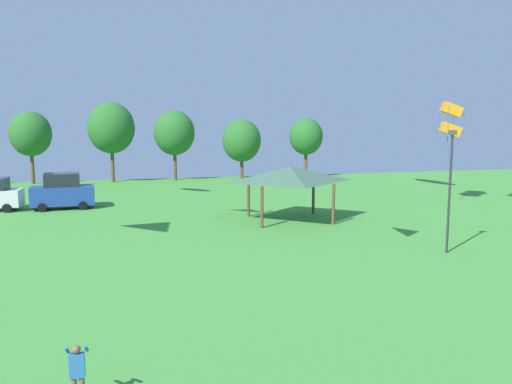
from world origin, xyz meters
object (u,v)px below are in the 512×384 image
kite_flying_0 (451,119)px  parked_car_third_from_left (63,192)px  person_standing_near_foreground (77,372)px  park_pavilion (290,174)px  treeline_tree_3 (174,133)px  treeline_tree_1 (30,134)px  light_post_1 (450,184)px  treeline_tree_5 (306,137)px  treeline_tree_2 (111,128)px  treeline_tree_4 (242,141)px

kite_flying_0 → parked_car_third_from_left: (-29.11, 4.25, -5.26)m
person_standing_near_foreground → kite_flying_0: bearing=13.5°
park_pavilion → treeline_tree_3: 24.48m
parked_car_third_from_left → treeline_tree_1: (-4.64, 15.96, 3.71)m
park_pavilion → light_post_1: 11.28m
light_post_1 → treeline_tree_5: (3.52, 33.45, 0.98)m
light_post_1 → treeline_tree_1: treeline_tree_1 is taller
kite_flying_0 → treeline_tree_2: bearing=142.5°
park_pavilion → treeline_tree_1: (-19.73, 23.92, 1.92)m
treeline_tree_3 → person_standing_near_foreground: bearing=-97.6°
kite_flying_0 → treeline_tree_2: treeline_tree_2 is taller
treeline_tree_2 → treeline_tree_5: (20.86, -0.04, -1.06)m
light_post_1 → treeline_tree_1: 42.16m
person_standing_near_foreground → treeline_tree_1: bearing=69.8°
kite_flying_0 → light_post_1: kite_flying_0 is taller
treeline_tree_5 → park_pavilion: bearing=-110.7°
light_post_1 → treeline_tree_4: bearing=96.4°
kite_flying_0 → treeline_tree_5: 20.59m
treeline_tree_3 → treeline_tree_4: (7.17, -0.23, -0.87)m
treeline_tree_1 → treeline_tree_3: bearing=-0.6°
park_pavilion → parked_car_third_from_left: bearing=152.2°
parked_car_third_from_left → treeline_tree_2: treeline_tree_2 is taller
treeline_tree_4 → treeline_tree_5: bearing=0.1°
kite_flying_0 → treeline_tree_5: bearing=104.4°
treeline_tree_3 → treeline_tree_5: (14.46, -0.22, -0.50)m
treeline_tree_1 → treeline_tree_4: bearing=-1.0°
person_standing_near_foreground → kite_flying_0: kite_flying_0 is taller
parked_car_third_from_left → park_pavilion: size_ratio=0.77×
park_pavilion → treeline_tree_4: 23.62m
treeline_tree_5 → person_standing_near_foreground: bearing=-114.7°
parked_car_third_from_left → treeline_tree_2: size_ratio=0.57×
light_post_1 → treeline_tree_2: (-17.33, 33.50, 2.04)m
treeline_tree_3 → treeline_tree_2: bearing=-178.4°
light_post_1 → treeline_tree_2: bearing=117.4°
treeline_tree_1 → treeline_tree_2: size_ratio=0.89×
park_pavilion → light_post_1: (5.40, -9.90, 0.42)m
parked_car_third_from_left → light_post_1: size_ratio=0.75×
person_standing_near_foreground → treeline_tree_2: size_ratio=0.20×
park_pavilion → treeline_tree_5: (8.92, 23.55, 1.40)m
person_standing_near_foreground → treeline_tree_3: (5.99, 44.75, 4.08)m
light_post_1 → treeline_tree_1: (-25.13, 33.82, 1.50)m
kite_flying_0 → light_post_1: (-8.62, -13.61, -3.05)m
treeline_tree_3 → parked_car_third_from_left: bearing=-121.1°
parked_car_third_from_left → kite_flying_0: bearing=-12.8°
treeline_tree_2 → treeline_tree_1: bearing=177.6°
parked_car_third_from_left → treeline_tree_2: bearing=74.1°
parked_car_third_from_left → treeline_tree_4: bearing=38.5°
treeline_tree_1 → treeline_tree_5: treeline_tree_1 is taller
light_post_1 → park_pavilion: bearing=118.6°
treeline_tree_1 → kite_flying_0: bearing=-30.9°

